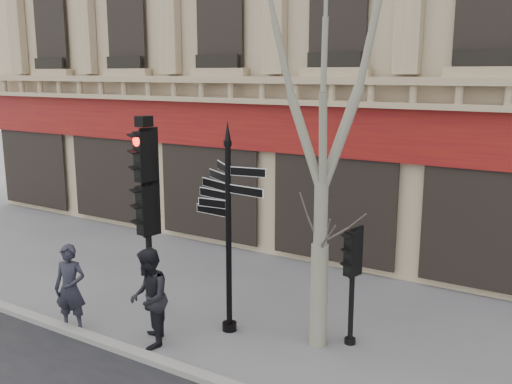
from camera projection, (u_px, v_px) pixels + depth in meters
ground at (224, 340)px, 10.96m from camera, size 80.00×80.00×0.00m
kerb at (176, 368)px, 9.79m from camera, size 80.00×0.25×0.12m
fingerpost at (228, 193)px, 10.79m from camera, size 2.14×2.14×4.16m
traffic_signal_main at (147, 190)px, 11.87m from camera, size 0.50×0.39×4.17m
traffic_signal_secondary at (353, 266)px, 10.49m from camera, size 0.42×0.34×2.22m
plane_tree at (325, 54)px, 9.68m from camera, size 2.86×2.86×7.60m
pedestrian_a at (70, 288)px, 11.20m from camera, size 0.75×0.64×1.76m
pedestrian_b at (149, 298)px, 10.56m from camera, size 1.12×1.16×1.88m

